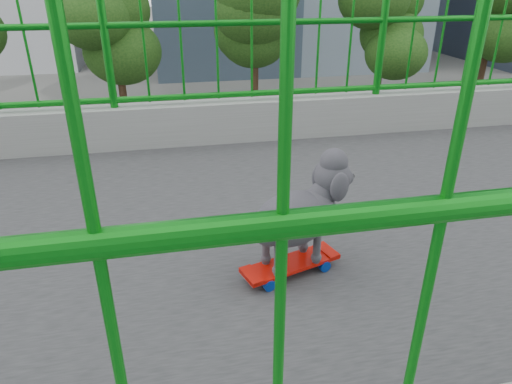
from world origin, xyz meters
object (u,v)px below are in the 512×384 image
at_px(skateboard, 291,265).
at_px(poodle, 298,212).
at_px(car_3, 203,173).
at_px(car_2, 269,202).
at_px(car_4, 462,127).

xyz_separation_m(skateboard, poodle, (-0.01, 0.03, 0.25)).
xyz_separation_m(skateboard, car_3, (-15.98, 0.86, -6.39)).
xyz_separation_m(poodle, car_2, (-12.77, 2.89, -6.64)).
height_order(car_3, car_4, car_4).
bearing_deg(car_3, car_2, -147.19).
bearing_deg(skateboard, poodle, 90.00).
distance_m(skateboard, car_4, 25.10).
bearing_deg(car_4, poodle, 142.17).
height_order(poodle, car_4, poodle).
relative_size(car_3, car_4, 1.01).
relative_size(poodle, car_3, 0.11).
bearing_deg(car_2, poodle, 167.23).
xyz_separation_m(car_3, car_4, (-3.20, 14.06, 0.11)).
height_order(skateboard, poodle, poodle).
bearing_deg(car_4, skateboard, 142.13).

